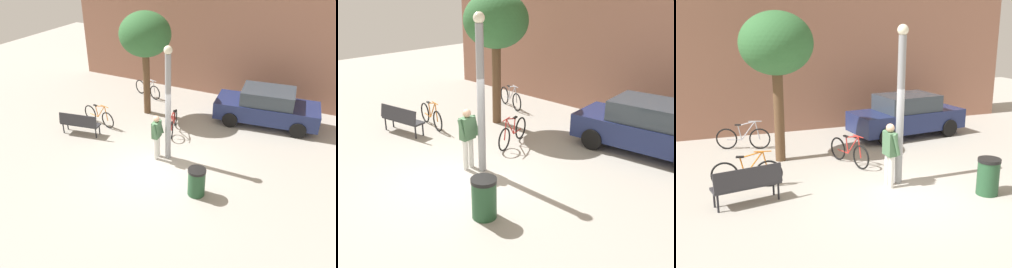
# 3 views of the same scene
# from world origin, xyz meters

# --- Properties ---
(ground_plane) EXTENTS (36.00, 36.00, 0.00)m
(ground_plane) POSITION_xyz_m (0.00, 0.00, 0.00)
(ground_plane) COLOR #A8A399
(lamppost) EXTENTS (0.28, 0.28, 4.07)m
(lamppost) POSITION_xyz_m (0.08, 0.86, 2.17)
(lamppost) COLOR gray
(lamppost) RESTS_ON ground_plane
(person_by_lamppost) EXTENTS (0.30, 0.60, 1.67)m
(person_by_lamppost) POSITION_xyz_m (-0.28, 0.69, 0.97)
(person_by_lamppost) COLOR white
(person_by_lamppost) RESTS_ON ground_plane
(park_bench) EXTENTS (1.66, 0.75, 0.92)m
(park_bench) POSITION_xyz_m (-3.84, 0.83, 0.55)
(park_bench) COLOR #2D2D33
(park_bench) RESTS_ON ground_plane
(plaza_tree) EXTENTS (2.16, 2.16, 4.44)m
(plaza_tree) POSITION_xyz_m (-2.41, 3.82, 3.46)
(plaza_tree) COLOR brown
(plaza_tree) RESTS_ON ground_plane
(bicycle_red) EXTENTS (0.57, 1.75, 0.97)m
(bicycle_red) POSITION_xyz_m (-0.58, 2.72, 0.38)
(bicycle_red) COLOR black
(bicycle_red) RESTS_ON ground_plane
(bicycle_orange) EXTENTS (1.78, 0.44, 0.97)m
(bicycle_orange) POSITION_xyz_m (-3.69, 1.91, 0.38)
(bicycle_orange) COLOR black
(bicycle_orange) RESTS_ON ground_plane
(bicycle_silver) EXTENTS (1.72, 0.66, 0.97)m
(bicycle_silver) POSITION_xyz_m (-3.30, 5.43, 0.38)
(bicycle_silver) COLOR black
(bicycle_silver) RESTS_ON ground_plane
(parked_car_navy) EXTENTS (4.36, 2.17, 1.55)m
(parked_car_navy) POSITION_xyz_m (2.61, 5.08, 0.77)
(parked_car_navy) COLOR navy
(parked_car_navy) RESTS_ON ground_plane
(trash_bin) EXTENTS (0.56, 0.56, 0.91)m
(trash_bin) POSITION_xyz_m (1.77, -0.61, 0.46)
(trash_bin) COLOR #234C2D
(trash_bin) RESTS_ON ground_plane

